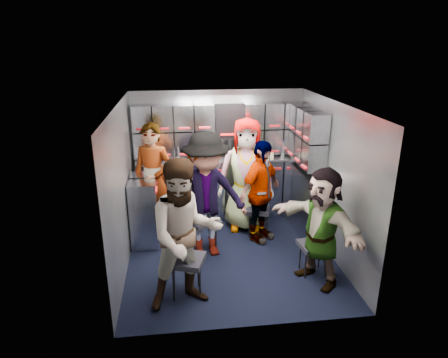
{
  "coord_description": "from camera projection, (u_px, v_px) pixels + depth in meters",
  "views": [
    {
      "loc": [
        -0.7,
        -4.89,
        2.88
      ],
      "look_at": [
        -0.04,
        0.35,
        1.0
      ],
      "focal_mm": 32.0,
      "sensor_mm": 36.0,
      "label": 1
    }
  ],
  "objects": [
    {
      "name": "right_cabinet",
      "position": [
        305.0,
        201.0,
        6.15
      ],
      "size": [
        0.28,
        1.2,
        1.0
      ],
      "primitive_type": "cube",
      "color": "gray",
      "rests_on": "ground"
    },
    {
      "name": "coffee_niche",
      "position": [
        230.0,
        130.0,
        6.46
      ],
      "size": [
        0.46,
        0.16,
        0.84
      ],
      "primitive_type": null,
      "color": "black",
      "rests_on": "wall_back"
    },
    {
      "name": "attendant_arc_b",
      "position": [
        206.0,
        196.0,
        5.34
      ],
      "size": [
        1.22,
        0.83,
        1.75
      ],
      "primitive_type": "imported",
      "rotation": [
        0.0,
        0.0,
        0.17
      ],
      "color": "black",
      "rests_on": "ground"
    },
    {
      "name": "jump_seat_center",
      "position": [
        243.0,
        199.0,
        6.47
      ],
      "size": [
        0.51,
        0.5,
        0.47
      ],
      "rotation": [
        0.0,
        0.0,
        0.4
      ],
      "color": "black",
      "rests_on": "ground"
    },
    {
      "name": "attendant_arc_d",
      "position": [
        260.0,
        192.0,
        5.79
      ],
      "size": [
        0.91,
        0.88,
        1.53
      ],
      "primitive_type": "imported",
      "rotation": [
        0.0,
        0.0,
        0.75
      ],
      "color": "black",
      "rests_on": "ground"
    },
    {
      "name": "wall_right",
      "position": [
        332.0,
        180.0,
        5.43
      ],
      "size": [
        0.04,
        3.0,
        2.1
      ],
      "primitive_type": "cube",
      "color": "gray",
      "rests_on": "ground"
    },
    {
      "name": "attendant_arc_a",
      "position": [
        185.0,
        235.0,
        4.31
      ],
      "size": [
        0.96,
        0.82,
        1.72
      ],
      "primitive_type": "imported",
      "rotation": [
        0.0,
        0.0,
        0.23
      ],
      "color": "black",
      "rests_on": "ground"
    },
    {
      "name": "locker_bank_right",
      "position": [
        308.0,
        137.0,
        5.92
      ],
      "size": [
        0.28,
        1.0,
        0.82
      ],
      "primitive_type": "cube",
      "color": "gray",
      "rests_on": "wall_right"
    },
    {
      "name": "attendant_standing",
      "position": [
        153.0,
        181.0,
        5.91
      ],
      "size": [
        0.74,
        0.63,
        1.74
      ],
      "primitive_type": "imported",
      "rotation": [
        0.0,
        0.0,
        -0.39
      ],
      "color": "black",
      "rests_on": "ground"
    },
    {
      "name": "jump_seat_near_left",
      "position": [
        186.0,
        262.0,
        4.62
      ],
      "size": [
        0.5,
        0.49,
        0.48
      ],
      "rotation": [
        0.0,
        0.0,
        -0.31
      ],
      "color": "black",
      "rests_on": "ground"
    },
    {
      "name": "red_latch_strip",
      "position": [
        221.0,
        171.0,
        6.34
      ],
      "size": [
        2.6,
        0.02,
        0.03
      ],
      "primitive_type": "cube",
      "color": "#AF1218",
      "rests_on": "cart_bank_back"
    },
    {
      "name": "jump_seat_mid_left",
      "position": [
        205.0,
        223.0,
        5.67
      ],
      "size": [
        0.47,
        0.46,
        0.44
      ],
      "rotation": [
        0.0,
        0.0,
        0.33
      ],
      "color": "black",
      "rests_on": "ground"
    },
    {
      "name": "bottle_mid",
      "position": [
        200.0,
        153.0,
        6.35
      ],
      "size": [
        0.07,
        0.07,
        0.24
      ],
      "primitive_type": "cylinder",
      "color": "white",
      "rests_on": "counter"
    },
    {
      "name": "cart_bank_left",
      "position": [
        145.0,
        210.0,
        5.83
      ],
      "size": [
        0.38,
        0.76,
        0.99
      ],
      "primitive_type": "cube",
      "color": "gray",
      "rests_on": "ground"
    },
    {
      "name": "bottle_left",
      "position": [
        178.0,
        153.0,
        6.31
      ],
      "size": [
        0.06,
        0.06,
        0.24
      ],
      "primitive_type": "cylinder",
      "color": "white",
      "rests_on": "counter"
    },
    {
      "name": "attendant_arc_c",
      "position": [
        246.0,
        175.0,
        6.14
      ],
      "size": [
        0.94,
        0.69,
        1.77
      ],
      "primitive_type": "imported",
      "rotation": [
        0.0,
        0.0,
        -0.16
      ],
      "color": "black",
      "rests_on": "ground"
    },
    {
      "name": "wall_back",
      "position": [
        218.0,
        154.0,
        6.67
      ],
      "size": [
        2.8,
        0.04,
        2.1
      ],
      "primitive_type": "cube",
      "color": "gray",
      "rests_on": "ground"
    },
    {
      "name": "locker_bank_back",
      "position": [
        219.0,
        130.0,
        6.38
      ],
      "size": [
        2.68,
        0.28,
        0.82
      ],
      "primitive_type": "cube",
      "color": "gray",
      "rests_on": "wall_back"
    },
    {
      "name": "wall_left",
      "position": [
        122.0,
        189.0,
        5.1
      ],
      "size": [
        0.04,
        3.0,
        2.1
      ],
      "primitive_type": "cube",
      "color": "gray",
      "rests_on": "ground"
    },
    {
      "name": "counter",
      "position": [
        220.0,
        159.0,
        6.48
      ],
      "size": [
        2.68,
        0.42,
        0.03
      ],
      "primitive_type": "cube",
      "color": "#B8BBC0",
      "rests_on": "cart_bank_back"
    },
    {
      "name": "jump_seat_near_right",
      "position": [
        314.0,
        247.0,
        5.06
      ],
      "size": [
        0.4,
        0.38,
        0.42
      ],
      "rotation": [
        0.0,
        0.0,
        0.14
      ],
      "color": "black",
      "rests_on": "ground"
    },
    {
      "name": "bottle_right",
      "position": [
        283.0,
        149.0,
        6.51
      ],
      "size": [
        0.07,
        0.07,
        0.26
      ],
      "primitive_type": "cylinder",
      "color": "white",
      "rests_on": "counter"
    },
    {
      "name": "ceiling",
      "position": [
        231.0,
        105.0,
        4.91
      ],
      "size": [
        2.8,
        3.0,
        0.02
      ],
      "primitive_type": "cube",
      "color": "silver",
      "rests_on": "wall_back"
    },
    {
      "name": "cup_right",
      "position": [
        271.0,
        155.0,
        6.5
      ],
      "size": [
        0.09,
        0.09,
        0.1
      ],
      "primitive_type": "cylinder",
      "color": "beige",
      "rests_on": "counter"
    },
    {
      "name": "jump_seat_mid_right",
      "position": [
        257.0,
        211.0,
        6.08
      ],
      "size": [
        0.45,
        0.43,
        0.43
      ],
      "rotation": [
        0.0,
        0.0,
        -0.27
      ],
      "color": "black",
      "rests_on": "ground"
    },
    {
      "name": "cup_left",
      "position": [
        156.0,
        158.0,
        6.29
      ],
      "size": [
        0.08,
        0.08,
        0.1
      ],
      "primitive_type": "cylinder",
      "color": "beige",
      "rests_on": "counter"
    },
    {
      "name": "attendant_arc_e",
      "position": [
        321.0,
        227.0,
        4.77
      ],
      "size": [
        1.05,
        1.42,
        1.49
      ],
      "primitive_type": "imported",
      "rotation": [
        0.0,
        0.0,
        -1.07
      ],
      "color": "black",
      "rests_on": "ground"
    },
    {
      "name": "floor",
      "position": [
        230.0,
        254.0,
        5.61
      ],
      "size": [
        3.0,
        3.0,
        0.0
      ],
      "primitive_type": "plane",
      "color": "black",
      "rests_on": "ground"
    },
    {
      "name": "cart_bank_back",
      "position": [
        220.0,
        189.0,
        6.66
      ],
      "size": [
        2.68,
        0.38,
        0.99
      ],
      "primitive_type": "cube",
      "color": "gray",
      "rests_on": "ground"
    }
  ]
}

